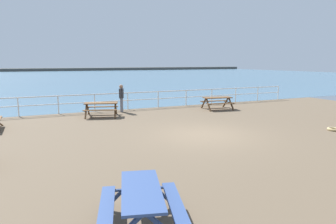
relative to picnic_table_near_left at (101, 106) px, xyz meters
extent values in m
cube|color=brown|center=(3.09, -5.94, -0.68)|extent=(30.00, 24.00, 0.20)
cube|color=#476B84|center=(3.09, 46.81, -0.58)|extent=(142.00, 90.00, 0.01)
cube|color=#4C4C47|center=(3.09, 89.81, -0.58)|extent=(142.00, 6.00, 1.80)
cube|color=white|center=(3.09, 1.81, 0.47)|extent=(23.00, 0.06, 0.06)
cube|color=white|center=(3.09, 1.81, -0.01)|extent=(23.00, 0.05, 0.05)
cylinder|color=white|center=(-4.23, 1.81, -0.06)|extent=(0.07, 0.07, 1.05)
cylinder|color=white|center=(-2.13, 1.81, -0.06)|extent=(0.07, 0.07, 1.05)
cylinder|color=white|center=(-0.04, 1.81, -0.06)|extent=(0.07, 0.07, 1.05)
cylinder|color=white|center=(2.05, 1.81, -0.06)|extent=(0.07, 0.07, 1.05)
cylinder|color=white|center=(4.14, 1.81, -0.06)|extent=(0.07, 0.07, 1.05)
cylinder|color=white|center=(6.23, 1.81, -0.06)|extent=(0.07, 0.07, 1.05)
cylinder|color=white|center=(8.32, 1.81, -0.06)|extent=(0.07, 0.07, 1.05)
cylinder|color=white|center=(10.41, 1.81, -0.06)|extent=(0.07, 0.07, 1.05)
cylinder|color=white|center=(12.50, 1.81, -0.06)|extent=(0.07, 0.07, 1.05)
cylinder|color=white|center=(14.59, 1.81, -0.06)|extent=(0.07, 0.07, 1.05)
cube|color=brown|center=(0.00, 0.00, 0.17)|extent=(1.93, 1.19, 0.05)
cube|color=brown|center=(0.18, 0.59, -0.13)|extent=(1.80, 0.76, 0.04)
cube|color=brown|center=(-0.18, -0.59, -0.13)|extent=(1.80, 0.76, 0.04)
cube|color=#50351E|center=(0.85, 0.14, -0.21)|extent=(0.30, 0.78, 0.79)
cube|color=#50351E|center=(0.64, -0.58, -0.21)|extent=(0.30, 0.78, 0.79)
cube|color=#50351E|center=(0.75, -0.22, -0.16)|extent=(0.49, 1.45, 0.04)
cube|color=#50351E|center=(-0.64, 0.58, -0.21)|extent=(0.30, 0.78, 0.79)
cube|color=#50351E|center=(-0.85, -0.14, -0.21)|extent=(0.30, 0.78, 0.79)
cube|color=#50351E|center=(-0.75, 0.22, -0.16)|extent=(0.49, 1.45, 0.04)
cube|color=#334C84|center=(-1.55, -11.58, 0.17)|extent=(1.15, 1.92, 0.05)
cube|color=#334C84|center=(-2.15, -11.41, -0.13)|extent=(0.72, 1.81, 0.04)
cube|color=#334C84|center=(-0.95, -11.74, -0.13)|extent=(0.72, 1.81, 0.04)
cube|color=navy|center=(-1.71, -10.73, -0.21)|extent=(0.79, 0.28, 0.79)
cube|color=navy|center=(-0.98, -10.92, -0.21)|extent=(0.79, 0.28, 0.79)
cube|color=navy|center=(-1.35, -10.82, -0.16)|extent=(1.46, 0.45, 0.04)
cube|color=brown|center=(7.32, -0.45, 0.17)|extent=(1.88, 0.95, 0.05)
cube|color=brown|center=(7.41, 0.16, -0.13)|extent=(1.82, 0.52, 0.04)
cube|color=brown|center=(7.23, -1.07, -0.13)|extent=(1.82, 0.52, 0.04)
cube|color=#50351E|center=(8.15, -0.19, -0.21)|extent=(0.19, 0.80, 0.79)
cube|color=#50351E|center=(8.04, -0.94, -0.21)|extent=(0.19, 0.80, 0.79)
cube|color=#50351E|center=(8.09, -0.57, -0.16)|extent=(0.28, 1.49, 0.04)
cube|color=#50351E|center=(6.60, 0.03, -0.21)|extent=(0.19, 0.80, 0.79)
cube|color=#50351E|center=(6.50, -0.71, -0.21)|extent=(0.19, 0.80, 0.79)
cube|color=#50351E|center=(6.55, -0.34, -0.16)|extent=(0.28, 1.49, 0.04)
cylinder|color=slate|center=(1.45, 1.04, -0.16)|extent=(0.14, 0.14, 0.85)
cylinder|color=slate|center=(1.38, 0.88, -0.16)|extent=(0.14, 0.14, 0.85)
cube|color=#333338|center=(1.42, 0.96, 0.56)|extent=(0.35, 0.40, 0.58)
cylinder|color=#333338|center=(1.51, 1.16, 0.58)|extent=(0.09, 0.09, 0.52)
cylinder|color=#333338|center=(1.32, 0.76, 0.58)|extent=(0.09, 0.09, 0.52)
sphere|color=#9E7051|center=(1.42, 0.96, 0.96)|extent=(0.23, 0.23, 0.23)
torus|color=tan|center=(8.78, -7.59, -0.53)|extent=(0.55, 0.55, 0.11)
camera|label=1|loc=(-3.10, -16.29, 2.43)|focal=31.47mm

